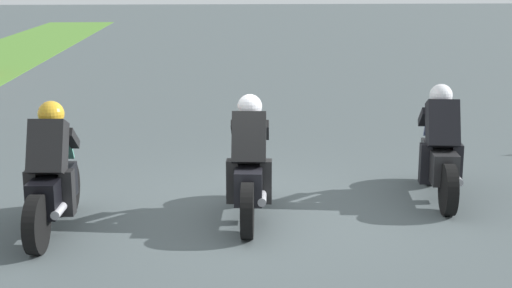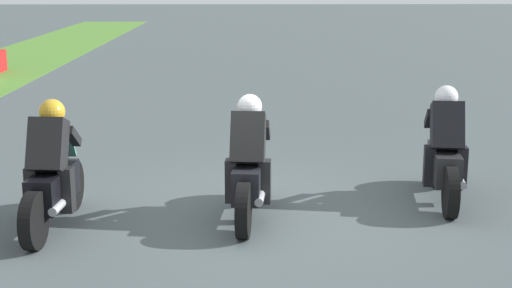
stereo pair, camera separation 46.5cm
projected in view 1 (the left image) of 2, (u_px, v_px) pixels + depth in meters
name	position (u px, v px, depth m)	size (l,w,h in m)	color
ground_plane	(258.00, 212.00, 9.43)	(120.00, 120.00, 0.00)	#454E50
rider_lane_a	(440.00, 152.00, 9.87)	(2.04, 0.58, 1.51)	black
rider_lane_b	(250.00, 169.00, 9.06)	(2.04, 0.56, 1.51)	black
rider_lane_c	(52.00, 179.00, 8.60)	(2.04, 0.55, 1.51)	black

